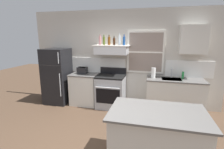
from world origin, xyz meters
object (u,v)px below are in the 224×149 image
Objects in this scene: bottle_rose_pink at (100,40)px; dish_soap_bottle at (183,75)px; refrigerator at (57,76)px; toaster at (82,70)px; bottle_brown_stout at (114,41)px; bottle_olive_oil_square at (104,41)px; bottle_clear_tall at (119,40)px; stove_range at (111,91)px; bottle_amber_wine at (109,41)px; paper_towel_roll at (153,73)px; kitchen_island at (156,139)px; bottle_blue_liqueur at (124,41)px.

dish_soap_bottle is at bearing -0.51° from bottle_rose_pink.
refrigerator reaches higher than dish_soap_bottle.
toaster is 1.30× the size of bottle_brown_stout.
bottle_clear_tall is at bearing 6.05° from bottle_olive_oil_square.
bottle_clear_tall reaches higher than refrigerator.
bottle_olive_oil_square reaches higher than refrigerator.
stove_range is at bearing 0.79° from refrigerator.
refrigerator is 7.13× the size of bottle_brown_stout.
dish_soap_bottle is at bearing 1.50° from bottle_amber_wine.
bottle_amber_wine is 1.46m from paper_towel_roll.
bottle_rose_pink is at bearing 155.50° from stove_range.
toaster reaches higher than stove_range.
kitchen_island is at bearing -58.77° from bottle_amber_wine.
bottle_brown_stout reaches higher than paper_towel_roll.
stove_range is 0.78× the size of kitchen_island.
refrigerator is at bearing 144.76° from kitchen_island.
bottle_brown_stout is 0.84× the size of paper_towel_roll.
bottle_blue_liqueur is at bearing 0.41° from toaster.
toaster is at bearing 175.67° from stove_range.
bottle_amber_wine reaches higher than toaster.
bottle_rose_pink is 2.39m from dish_soap_bottle.
dish_soap_bottle is at bearing 7.72° from paper_towel_roll.
refrigerator is 1.90m from bottle_amber_wine.
toaster is at bearing -176.94° from bottle_clear_tall.
toaster is at bearing -178.54° from bottle_amber_wine.
bottle_brown_stout is 0.82× the size of bottle_blue_liqueur.
bottle_brown_stout is at bearing 3.69° from toaster.
bottle_rose_pink is at bearing 175.65° from bottle_brown_stout.
bottle_clear_tall is at bearing 7.67° from bottle_amber_wine.
refrigerator is 1.69m from stove_range.
toaster is 2.75m from dish_soap_bottle.
bottle_blue_liqueur is 1.14m from paper_towel_roll.
bottle_olive_oil_square reaches higher than bottle_amber_wine.
bottle_rose_pink is 1.05× the size of bottle_amber_wine.
bottle_brown_stout is (0.41, -0.03, -0.02)m from bottle_rose_pink.
kitchen_island is (1.17, -2.19, -1.38)m from bottle_brown_stout.
bottle_rose_pink is at bearing 165.67° from bottle_amber_wine.
refrigerator is 6.00× the size of bottle_olive_oil_square.
bottle_amber_wine is 0.28m from bottle_clear_tall.
kitchen_island is at bearing -35.24° from refrigerator.
paper_towel_roll is at bearing -5.26° from bottle_clear_tall.
bottle_rose_pink is 0.69m from bottle_blue_liqueur.
bottle_brown_stout is 1.27× the size of dish_soap_bottle.
toaster is 1.10× the size of paper_towel_roll.
bottle_rose_pink is 0.55m from bottle_clear_tall.
bottle_brown_stout is at bearing 178.94° from bottle_clear_tall.
bottle_rose_pink is (1.31, 0.18, 1.05)m from refrigerator.
bottle_olive_oil_square is 0.19× the size of kitchen_island.
paper_towel_roll is 2.18m from kitchen_island.
stove_range is at bearing -178.13° from paper_towel_roll.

